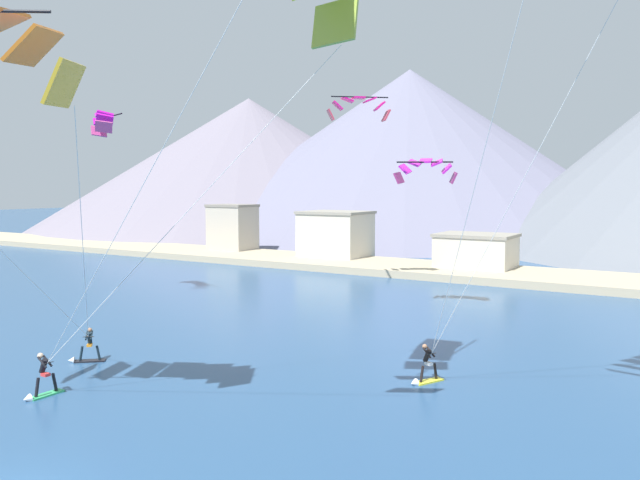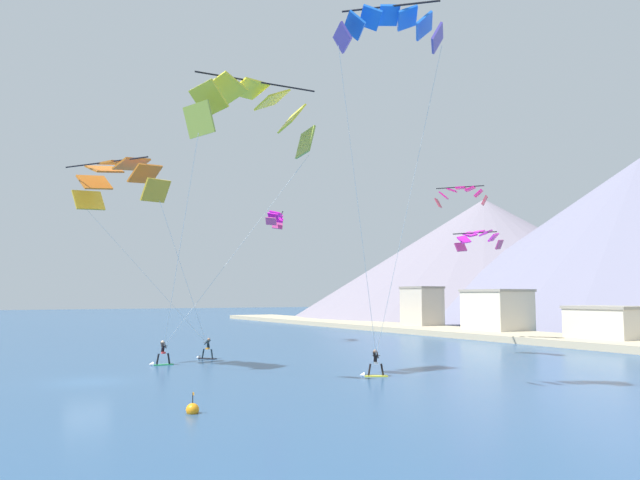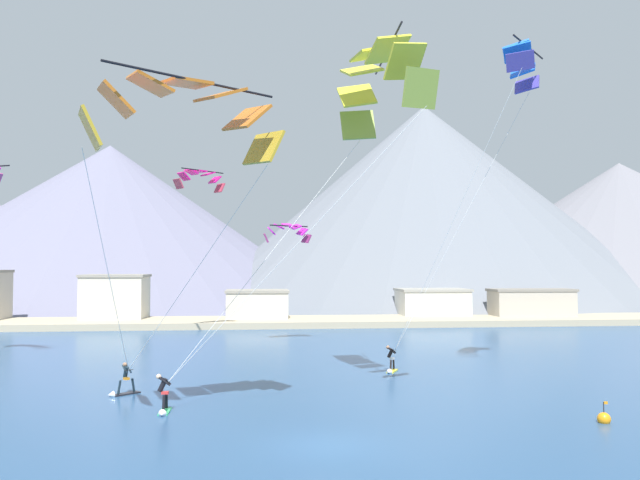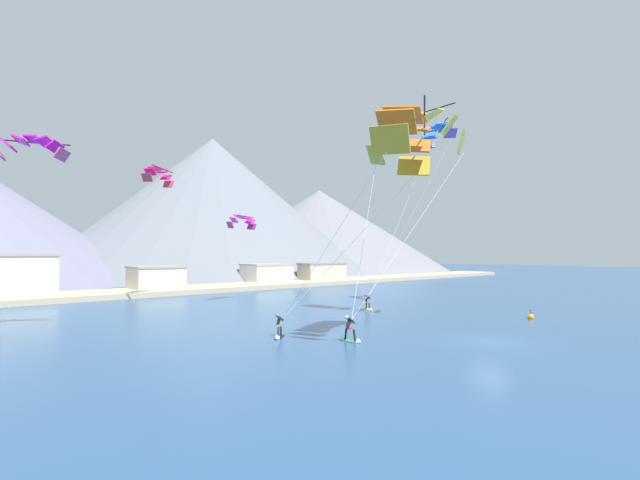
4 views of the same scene
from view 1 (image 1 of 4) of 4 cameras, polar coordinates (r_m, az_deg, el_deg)
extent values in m
cube|color=black|center=(32.86, -20.28, -10.32)|extent=(1.38, 1.27, 0.07)
cylinder|color=#14232D|center=(32.69, -19.61, -9.68)|extent=(0.26, 0.24, 0.71)
cylinder|color=#14232D|center=(32.84, -20.99, -9.65)|extent=(0.26, 0.24, 0.71)
cube|color=orange|center=(32.67, -20.32, -9.00)|extent=(0.37, 0.37, 0.12)
cylinder|color=#14232D|center=(32.66, -20.32, -8.42)|extent=(0.39, 0.41, 0.60)
cylinder|color=#14232D|center=(32.50, -20.16, -8.17)|extent=(0.39, 0.44, 0.39)
cylinder|color=#14232D|center=(32.54, -20.56, -8.17)|extent=(0.39, 0.44, 0.39)
cylinder|color=black|center=(32.36, -20.42, -8.29)|extent=(0.42, 0.36, 0.03)
sphere|color=#9E7051|center=(32.67, -20.30, -7.72)|extent=(0.22, 0.22, 0.22)
cone|color=white|center=(33.02, -21.79, -10.18)|extent=(0.46, 0.47, 0.36)
cube|color=#33B266|center=(28.47, -23.74, -12.81)|extent=(0.45, 1.44, 0.07)
cylinder|color=black|center=(28.56, -23.10, -11.86)|extent=(0.13, 0.26, 0.77)
cylinder|color=black|center=(28.14, -24.45, -12.16)|extent=(0.13, 0.26, 0.77)
cube|color=red|center=(28.23, -23.80, -11.19)|extent=(0.33, 0.25, 0.12)
cylinder|color=black|center=(28.23, -23.96, -10.46)|extent=(0.47, 0.23, 0.65)
cylinder|color=black|center=(28.17, -23.64, -10.10)|extent=(0.55, 0.09, 0.42)
cylinder|color=black|center=(28.04, -24.07, -10.18)|extent=(0.55, 0.09, 0.42)
cylinder|color=black|center=(27.97, -23.64, -10.27)|extent=(0.04, 0.52, 0.03)
sphere|color=beige|center=(28.28, -24.20, -9.63)|extent=(0.24, 0.24, 0.24)
cone|color=white|center=(27.99, -25.25, -13.03)|extent=(0.36, 0.30, 0.36)
cube|color=yellow|center=(28.24, 9.90, -12.60)|extent=(1.02, 1.49, 0.07)
cylinder|color=black|center=(28.39, 10.51, -11.69)|extent=(0.21, 0.27, 0.72)
cylinder|color=black|center=(27.87, 9.30, -11.99)|extent=(0.21, 0.27, 0.72)
cube|color=white|center=(28.02, 9.92, -11.07)|extent=(0.37, 0.34, 0.12)
cylinder|color=black|center=(28.01, 9.77, -10.38)|extent=(0.49, 0.38, 0.61)
cylinder|color=black|center=(27.97, 10.10, -10.04)|extent=(0.50, 0.30, 0.40)
cylinder|color=black|center=(27.81, 9.74, -10.12)|extent=(0.50, 0.30, 0.40)
cylinder|color=black|center=(27.77, 10.18, -10.21)|extent=(0.25, 0.48, 0.03)
sphere|color=#9E7051|center=(28.03, 9.55, -9.59)|extent=(0.22, 0.22, 0.22)
cone|color=white|center=(27.66, 8.54, -12.82)|extent=(0.45, 0.43, 0.36)
cube|color=gold|center=(22.70, -22.34, 13.06)|extent=(1.91, 2.17, 1.60)
cube|color=#CC681C|center=(23.18, -24.70, 15.79)|extent=(2.23, 2.40, 1.39)
cylinder|color=silver|center=(27.08, -20.88, -0.24)|extent=(7.10, 5.79, 9.90)
cube|color=#92AA3D|center=(25.74, 1.37, 19.25)|extent=(2.05, 0.66, 1.91)
cylinder|color=silver|center=(25.38, -11.62, 3.02)|extent=(10.01, 6.48, 12.68)
cylinder|color=silver|center=(21.95, -17.03, 2.62)|extent=(11.78, 1.57, 12.68)
cylinder|color=silver|center=(24.89, 18.93, 6.91)|extent=(8.44, 1.57, 16.39)
cylinder|color=silver|center=(22.96, 14.60, 7.20)|extent=(5.94, 6.22, 16.39)
cube|color=#8E2B67|center=(42.54, 12.10, 5.59)|extent=(0.90, 1.10, 0.87)
cube|color=#D922BF|center=(42.45, 11.51, 6.41)|extent=(1.06, 1.17, 0.80)
cube|color=#D922BF|center=(42.43, 10.64, 6.97)|extent=(1.10, 1.22, 0.63)
cube|color=#D922BF|center=(42.48, 9.64, 7.17)|extent=(1.04, 1.25, 0.36)
cube|color=#D922BF|center=(42.61, 8.64, 6.99)|extent=(0.94, 1.25, 0.63)
cube|color=#D922BF|center=(42.77, 7.80, 6.45)|extent=(0.75, 1.22, 0.80)
cube|color=#8E2B67|center=(42.97, 7.23, 5.65)|extent=(0.49, 1.17, 0.87)
cylinder|color=black|center=(42.01, 9.56, 7.04)|extent=(3.31, 1.82, 0.10)
cube|color=#C94686|center=(51.32, -19.56, 9.34)|extent=(0.92, 1.34, 0.91)
cube|color=#D714BC|center=(50.85, -19.37, 10.05)|extent=(1.12, 1.41, 0.82)
cube|color=#D714BC|center=(50.20, -19.22, 10.57)|extent=(1.27, 1.43, 0.64)
cube|color=#D714BC|center=(49.43, -19.11, 10.82)|extent=(1.35, 1.43, 0.38)
cube|color=#D714BC|center=(48.62, -19.06, 10.76)|extent=(1.38, 1.37, 0.64)
cube|color=#D714BC|center=(47.88, -19.07, 10.40)|extent=(1.36, 1.27, 0.82)
cube|color=#C94686|center=(47.28, -19.16, 9.75)|extent=(1.25, 1.13, 0.91)
cylinder|color=black|center=(49.46, -18.51, 10.69)|extent=(3.96, 1.65, 0.10)
cube|color=#B73548|center=(51.57, 6.05, 11.24)|extent=(1.16, 1.24, 0.92)
cube|color=#E3117A|center=(51.52, 5.44, 12.07)|extent=(1.36, 1.40, 0.75)
cube|color=#E3117A|center=(51.41, 4.57, 12.63)|extent=(1.47, 1.49, 0.48)
cube|color=#E3117A|center=(51.26, 3.55, 12.85)|extent=(1.48, 1.51, 0.14)
cube|color=#E3117A|center=(51.08, 2.52, 12.69)|extent=(1.46, 1.50, 0.48)
cube|color=#E3117A|center=(50.91, 1.62, 12.18)|extent=(1.33, 1.42, 0.75)
cube|color=#B73548|center=(50.75, 0.97, 11.36)|extent=(1.13, 1.26, 0.92)
cylinder|color=black|center=(50.74, 3.66, 12.92)|extent=(3.63, 3.02, 0.10)
cube|color=tan|center=(60.09, 15.79, -3.05)|extent=(180.00, 10.00, 0.70)
cube|color=beige|center=(62.37, 14.07, -1.37)|extent=(6.99, 5.38, 3.63)
cube|color=gray|center=(62.19, 14.11, 0.43)|extent=(7.27, 5.59, 0.30)
cube|color=#B7AD9E|center=(77.96, -7.99, 0.83)|extent=(5.13, 4.12, 5.97)
cube|color=gray|center=(77.80, -8.02, 3.13)|extent=(5.34, 4.29, 0.30)
cube|color=beige|center=(69.79, 1.44, 0.18)|extent=(6.91, 5.87, 5.43)
cube|color=gray|center=(69.61, 1.44, 2.53)|extent=(7.19, 6.10, 0.30)
cone|color=slate|center=(118.72, 8.15, 8.04)|extent=(88.27, 88.27, 30.04)
cone|color=slate|center=(126.79, -6.49, 6.93)|extent=(84.63, 84.63, 25.94)
camera|label=2|loc=(23.09, 112.70, -10.73)|focal=35.00mm
camera|label=3|loc=(23.01, -95.70, -5.20)|focal=35.00mm
camera|label=4|loc=(42.92, -64.12, -1.61)|focal=24.00mm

